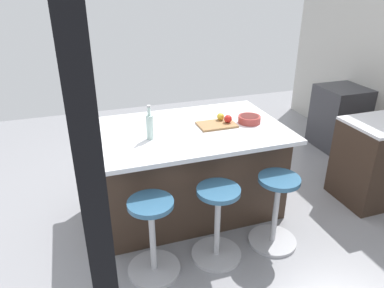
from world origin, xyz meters
TOP-DOWN VIEW (x-y plane):
  - ground_plane at (0.00, 0.00)m, footprint 6.82×6.82m
  - oven_range at (-2.27, -0.83)m, footprint 0.60×0.61m
  - kitchen_island at (0.22, -0.02)m, footprint 1.78×1.18m
  - stool_by_window at (-0.34, 0.74)m, footprint 0.44×0.44m
  - stool_middle at (0.22, 0.74)m, footprint 0.44×0.44m
  - stool_near_camera at (0.78, 0.74)m, footprint 0.44×0.44m
  - cutting_board at (-0.04, 0.04)m, footprint 0.36×0.24m
  - apple_red at (-0.16, 0.04)m, footprint 0.08×0.08m
  - apple_yellow at (-0.12, -0.05)m, footprint 0.07×0.07m
  - water_bottle at (0.63, 0.14)m, footprint 0.06×0.06m
  - fruit_bowl at (-0.37, 0.07)m, footprint 0.22×0.22m

SIDE VIEW (x-z plane):
  - ground_plane at x=0.00m, z-range 0.00..0.00m
  - stool_by_window at x=-0.34m, z-range -0.02..0.67m
  - stool_middle at x=0.22m, z-range -0.02..0.67m
  - stool_near_camera at x=0.78m, z-range -0.02..0.67m
  - oven_range at x=-2.27m, z-range 0.00..0.87m
  - kitchen_island at x=0.22m, z-range 0.00..0.94m
  - cutting_board at x=-0.04m, z-range 0.93..0.95m
  - fruit_bowl at x=-0.37m, z-range 0.93..1.01m
  - apple_yellow at x=-0.12m, z-range 0.95..1.02m
  - apple_red at x=-0.16m, z-range 0.95..1.03m
  - water_bottle at x=0.63m, z-range 0.90..1.21m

